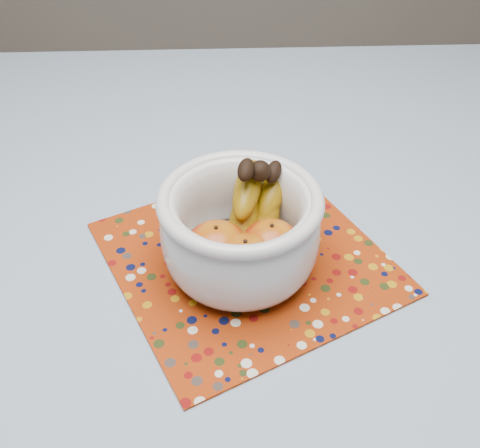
{
  "coord_description": "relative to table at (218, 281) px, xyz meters",
  "views": [
    {
      "loc": [
        0.01,
        -0.6,
        1.3
      ],
      "look_at": [
        0.03,
        -0.06,
        0.84
      ],
      "focal_mm": 42.0,
      "sensor_mm": 36.0,
      "label": 1
    }
  ],
  "objects": [
    {
      "name": "tablecloth",
      "position": [
        0.0,
        0.0,
        0.08
      ],
      "size": [
        1.32,
        1.32,
        0.01
      ],
      "primitive_type": "cube",
      "color": "slate",
      "rests_on": "table"
    },
    {
      "name": "placemat",
      "position": [
        0.04,
        -0.04,
        0.09
      ],
      "size": [
        0.46,
        0.46,
        0.0
      ],
      "primitive_type": "cube",
      "rotation": [
        0.0,
        0.0,
        0.46
      ],
      "color": "#8F2A07",
      "rests_on": "tablecloth"
    },
    {
      "name": "table",
      "position": [
        0.0,
        0.0,
        0.0
      ],
      "size": [
        1.2,
        1.2,
        0.75
      ],
      "color": "brown",
      "rests_on": "ground"
    },
    {
      "name": "fruit_bowl",
      "position": [
        0.04,
        -0.06,
        0.16
      ],
      "size": [
        0.21,
        0.21,
        0.15
      ],
      "color": "silver",
      "rests_on": "placemat"
    }
  ]
}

